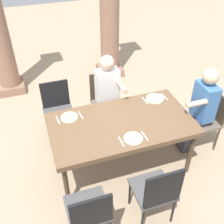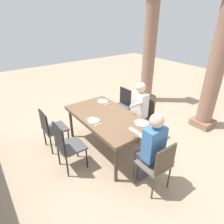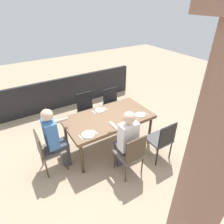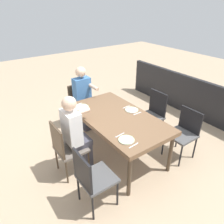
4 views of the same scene
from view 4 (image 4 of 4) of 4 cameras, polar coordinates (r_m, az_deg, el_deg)
ground_plane at (r=3.96m, az=1.34°, el=-11.00°), size 16.00×16.00×0.00m
dining_table at (r=3.55m, az=1.47°, el=-2.06°), size 1.82×1.00×0.78m
chair_west_north at (r=2.81m, az=-5.52°, el=-16.87°), size 0.44×0.44×0.91m
chair_west_south at (r=3.84m, az=18.80°, el=-4.72°), size 0.44×0.44×0.88m
chair_mid_north at (r=3.33m, az=-12.27°, el=-9.07°), size 0.44×0.44×0.92m
chair_mid_south at (r=4.23m, az=10.90°, el=-0.08°), size 0.44×0.44×0.94m
chair_head_east at (r=4.64m, az=-8.48°, el=2.68°), size 0.44×0.44×0.89m
diner_woman_green at (r=3.28m, az=-9.66°, el=-5.36°), size 0.35×0.50×1.32m
diner_man_white at (r=4.42m, az=-7.53°, el=4.13°), size 0.50×0.35×1.33m
patio_railing at (r=5.27m, az=22.24°, el=3.14°), size 4.22×0.10×0.90m
plate_0 at (r=2.95m, az=3.89°, el=-7.43°), size 0.23×0.23×0.02m
fork_0 at (r=2.87m, az=5.80°, el=-8.93°), size 0.03×0.17×0.01m
spoon_0 at (r=3.05m, az=2.11°, el=-6.19°), size 0.04×0.17×0.01m
plate_1 at (r=3.71m, az=5.30°, el=0.59°), size 0.23×0.23×0.02m
fork_1 at (r=3.62m, az=6.83°, el=-0.40°), size 0.02×0.17×0.01m
spoon_1 at (r=3.82m, az=3.84°, el=1.36°), size 0.02×0.17×0.01m
plate_2 at (r=3.83m, az=-8.16°, el=1.31°), size 0.25×0.25×0.02m
fork_2 at (r=3.71m, az=-7.05°, el=0.38°), size 0.03×0.17×0.01m
spoon_2 at (r=3.95m, az=-9.19°, el=2.03°), size 0.03×0.17×0.01m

